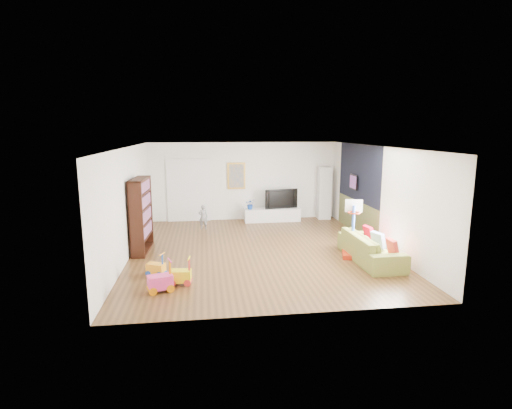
{
  "coord_description": "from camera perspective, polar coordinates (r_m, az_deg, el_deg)",
  "views": [
    {
      "loc": [
        -1.37,
        -10.01,
        3.12
      ],
      "look_at": [
        0.0,
        0.4,
        1.15
      ],
      "focal_mm": 28.0,
      "sensor_mm": 36.0,
      "label": 1
    }
  ],
  "objects": [
    {
      "name": "ride_on_orange",
      "position": [
        9.01,
        -14.13,
        -8.28
      ],
      "size": [
        0.44,
        0.36,
        0.51
      ],
      "primitive_type": "cube",
      "rotation": [
        0.0,
        0.0,
        -0.39
      ],
      "color": "#FCA01D",
      "rests_on": "ground"
    },
    {
      "name": "ride_on_yellow",
      "position": [
        8.39,
        -10.75,
        -9.34
      ],
      "size": [
        0.46,
        0.31,
        0.57
      ],
      "primitive_type": "cube",
      "rotation": [
        0.0,
        0.0,
        -0.12
      ],
      "color": "yellow",
      "rests_on": "ground"
    },
    {
      "name": "navy_accent",
      "position": [
        12.37,
        14.44,
        4.4
      ],
      "size": [
        0.01,
        3.2,
        1.7
      ],
      "primitive_type": "cube",
      "color": "black",
      "rests_on": "wall_right"
    },
    {
      "name": "ceiling",
      "position": [
        10.12,
        0.3,
        8.24
      ],
      "size": [
        6.5,
        7.5,
        0.0
      ],
      "primitive_type": "cube",
      "color": "white",
      "rests_on": "ground"
    },
    {
      "name": "vase_plant",
      "position": [
        13.59,
        -0.8,
        0.07
      ],
      "size": [
        0.38,
        0.35,
        0.36
      ],
      "primitive_type": "imported",
      "rotation": [
        0.0,
        0.0,
        -0.22
      ],
      "color": "#143C97",
      "rests_on": "media_console"
    },
    {
      "name": "bookshelf",
      "position": [
        10.68,
        -16.09,
        -1.49
      ],
      "size": [
        0.41,
        1.33,
        1.91
      ],
      "primitive_type": "cube",
      "rotation": [
        0.0,
        0.0,
        -0.05
      ],
      "color": "black",
      "rests_on": "ground"
    },
    {
      "name": "wall_back",
      "position": [
        13.95,
        -1.8,
        3.33
      ],
      "size": [
        6.5,
        0.0,
        2.7
      ],
      "primitive_type": "cube",
      "color": "white",
      "rests_on": "ground"
    },
    {
      "name": "child",
      "position": [
        12.77,
        -7.57,
        -1.8
      ],
      "size": [
        0.29,
        0.2,
        0.79
      ],
      "primitive_type": "imported",
      "rotation": [
        0.0,
        0.0,
        3.1
      ],
      "color": "gray",
      "rests_on": "ground"
    },
    {
      "name": "tv",
      "position": [
        13.83,
        3.48,
        0.89
      ],
      "size": [
        1.18,
        0.37,
        0.67
      ],
      "primitive_type": "imported",
      "rotation": [
        0.0,
        0.0,
        0.18
      ],
      "color": "black",
      "rests_on": "media_console"
    },
    {
      "name": "wall_right",
      "position": [
        11.17,
        17.05,
        1.03
      ],
      "size": [
        0.0,
        7.5,
        2.7
      ],
      "primitive_type": "cube",
      "color": "silver",
      "rests_on": "ground"
    },
    {
      "name": "doorway",
      "position": [
        13.89,
        -9.61,
        1.91
      ],
      "size": [
        1.45,
        0.06,
        2.1
      ],
      "primitive_type": "cube",
      "color": "white",
      "rests_on": "ground"
    },
    {
      "name": "pillow_center",
      "position": [
        10.07,
        17.05,
        -4.87
      ],
      "size": [
        0.21,
        0.4,
        0.38
      ],
      "primitive_type": "cube",
      "rotation": [
        0.0,
        0.0,
        0.3
      ],
      "color": "silver",
      "rests_on": "sofa"
    },
    {
      "name": "basketball_hoop",
      "position": [
        10.14,
        13.75,
        -3.44
      ],
      "size": [
        0.64,
        0.71,
        1.42
      ],
      "primitive_type": "cube",
      "rotation": [
        0.0,
        0.0,
        -0.31
      ],
      "color": "red",
      "rests_on": "ground"
    },
    {
      "name": "wall_front",
      "position": [
        6.65,
        4.69,
        -4.86
      ],
      "size": [
        6.5,
        0.0,
        2.7
      ],
      "primitive_type": "cube",
      "color": "silver",
      "rests_on": "ground"
    },
    {
      "name": "media_console",
      "position": [
        13.82,
        2.33,
        -1.48
      ],
      "size": [
        1.92,
        0.49,
        0.45
      ],
      "primitive_type": "cube",
      "rotation": [
        0.0,
        0.0,
        0.01
      ],
      "color": "silver",
      "rests_on": "ground"
    },
    {
      "name": "tall_cabinet",
      "position": [
        14.3,
        9.71,
        1.64
      ],
      "size": [
        0.46,
        0.46,
        1.85
      ],
      "primitive_type": "cube",
      "rotation": [
        0.0,
        0.0,
        -0.07
      ],
      "color": "silver",
      "rests_on": "ground"
    },
    {
      "name": "sofa",
      "position": [
        10.06,
        16.04,
        -5.94
      ],
      "size": [
        0.89,
        2.24,
        0.65
      ],
      "primitive_type": "imported",
      "rotation": [
        0.0,
        0.0,
        1.58
      ],
      "color": "olive",
      "rests_on": "ground"
    },
    {
      "name": "artwork_right",
      "position": [
        12.57,
        13.76,
        3.14
      ],
      "size": [
        0.04,
        0.56,
        0.46
      ],
      "primitive_type": "cube",
      "color": "#7F3F8C",
      "rests_on": "wall_right"
    },
    {
      "name": "ride_on_pink",
      "position": [
        8.1,
        -13.56,
        -9.97
      ],
      "size": [
        0.54,
        0.42,
        0.63
      ],
      "primitive_type": "cube",
      "rotation": [
        0.0,
        0.0,
        0.31
      ],
      "color": "#EF3988",
      "rests_on": "ground"
    },
    {
      "name": "olive_wainscot",
      "position": [
        12.59,
        14.16,
        -1.72
      ],
      "size": [
        0.01,
        3.2,
        1.0
      ],
      "primitive_type": "cube",
      "color": "brown",
      "rests_on": "wall_right"
    },
    {
      "name": "wall_left",
      "position": [
        10.34,
        -17.85,
        0.25
      ],
      "size": [
        0.0,
        7.5,
        2.7
      ],
      "primitive_type": "cube",
      "color": "white",
      "rests_on": "ground"
    },
    {
      "name": "painting_back",
      "position": [
        13.86,
        -2.82,
        4.11
      ],
      "size": [
        0.62,
        0.06,
        0.92
      ],
      "primitive_type": "cube",
      "color": "gold",
      "rests_on": "wall_back"
    },
    {
      "name": "floor",
      "position": [
        10.58,
        0.29,
        -6.53
      ],
      "size": [
        6.5,
        7.5,
        0.0
      ],
      "primitive_type": "cube",
      "color": "brown",
      "rests_on": "ground"
    },
    {
      "name": "pillow_left",
      "position": [
        9.56,
        18.92,
        -5.79
      ],
      "size": [
        0.11,
        0.37,
        0.37
      ],
      "primitive_type": "cube",
      "rotation": [
        0.0,
        0.0,
        0.03
      ],
      "color": "#B12C23",
      "rests_on": "sofa"
    },
    {
      "name": "pillow_right",
      "position": [
        10.66,
        15.81,
        -3.95
      ],
      "size": [
        0.14,
        0.37,
        0.36
      ],
      "primitive_type": "cube",
      "rotation": [
        0.0,
        0.0,
        0.12
      ],
      "color": "#A80319",
      "rests_on": "sofa"
    }
  ]
}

